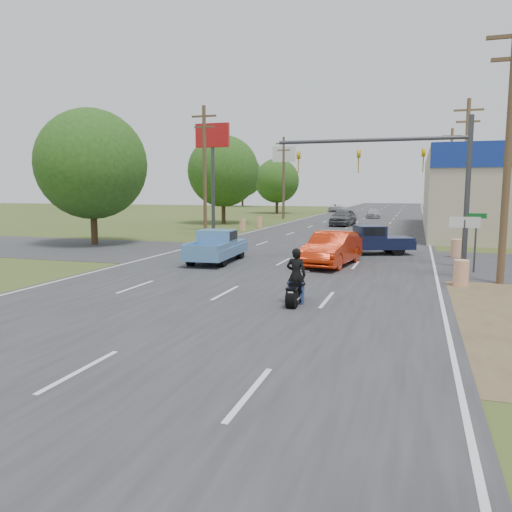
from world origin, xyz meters
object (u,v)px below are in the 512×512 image
(navy_pickup, at_px, (370,240))
(distant_car_white, at_px, (335,208))
(motorcycle, at_px, (296,291))
(distant_car_grey, at_px, (343,217))
(rider, at_px, (296,278))
(blue_pickup, at_px, (217,246))
(red_convertible, at_px, (332,249))
(distant_car_silver, at_px, (373,213))

(navy_pickup, xyz_separation_m, distant_car_white, (-10.35, 53.79, -0.17))
(motorcycle, relative_size, distant_car_grey, 0.39)
(rider, xyz_separation_m, distant_car_white, (-9.26, 67.13, -0.20))
(motorcycle, distance_m, blue_pickup, 10.00)
(navy_pickup, relative_size, distant_car_grey, 1.06)
(motorcycle, bearing_deg, navy_pickup, 84.42)
(motorcycle, xyz_separation_m, distant_car_grey, (-3.48, 35.28, 0.41))
(distant_car_white, bearing_deg, red_convertible, 91.90)
(distant_car_silver, bearing_deg, motorcycle, -93.46)
(navy_pickup, bearing_deg, distant_car_silver, 162.23)
(motorcycle, height_order, blue_pickup, blue_pickup)
(red_convertible, relative_size, blue_pickup, 0.99)
(blue_pickup, height_order, distant_car_grey, distant_car_grey)
(rider, relative_size, distant_car_grey, 0.34)
(blue_pickup, bearing_deg, distant_car_silver, 81.17)
(motorcycle, xyz_separation_m, navy_pickup, (1.09, 13.39, 0.38))
(red_convertible, bearing_deg, rider, -79.95)
(navy_pickup, distance_m, distant_car_grey, 22.37)
(motorcycle, bearing_deg, red_convertible, 90.73)
(rider, height_order, distant_car_grey, rider)
(rider, bearing_deg, distant_car_white, -83.07)
(navy_pickup, bearing_deg, motorcycle, -26.86)
(distant_car_silver, bearing_deg, rider, -93.45)
(rider, xyz_separation_m, distant_car_grey, (-3.48, 35.24, -0.01))
(red_convertible, xyz_separation_m, navy_pickup, (1.34, 4.85, 0.01))
(red_convertible, relative_size, navy_pickup, 0.94)
(rider, relative_size, distant_car_silver, 0.41)
(red_convertible, bearing_deg, distant_car_silver, 100.51)
(navy_pickup, bearing_deg, blue_pickup, -74.95)
(distant_car_grey, bearing_deg, navy_pickup, -72.96)
(distant_car_silver, xyz_separation_m, distant_car_white, (-7.46, 16.43, 0.05))
(blue_pickup, relative_size, navy_pickup, 0.95)
(red_convertible, relative_size, distant_car_grey, 0.99)
(red_convertible, distance_m, distant_car_silver, 42.24)
(navy_pickup, relative_size, distant_car_silver, 1.25)
(rider, distance_m, blue_pickup, 9.96)
(motorcycle, relative_size, rider, 1.14)
(distant_car_grey, bearing_deg, motorcycle, -79.12)
(red_convertible, bearing_deg, navy_pickup, 83.01)
(rider, xyz_separation_m, blue_pickup, (-5.96, 7.99, -0.04))
(blue_pickup, xyz_separation_m, navy_pickup, (7.05, 5.36, 0.00))
(blue_pickup, distance_m, navy_pickup, 8.86)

